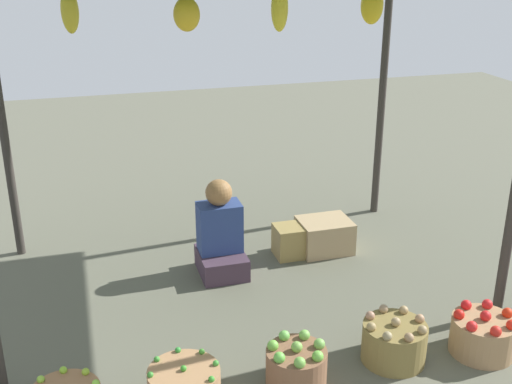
{
  "coord_description": "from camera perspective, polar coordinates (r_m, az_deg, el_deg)",
  "views": [
    {
      "loc": [
        -1.09,
        -4.3,
        2.49
      ],
      "look_at": [
        0.0,
        -0.53,
        0.95
      ],
      "focal_mm": 44.96,
      "sensor_mm": 36.0,
      "label": 1
    }
  ],
  "objects": [
    {
      "name": "ground_plane",
      "position": [
        5.09,
        -1.67,
        -7.91
      ],
      "size": [
        14.0,
        14.0,
        0.0
      ],
      "primitive_type": "plane",
      "color": "#5C5D4C"
    },
    {
      "name": "vendor_person",
      "position": [
        5.1,
        -3.19,
        -4.07
      ],
      "size": [
        0.36,
        0.44,
        0.78
      ],
      "color": "#43303F",
      "rests_on": "ground"
    },
    {
      "name": "basket_green_apples",
      "position": [
        3.95,
        3.6,
        -15.26
      ],
      "size": [
        0.37,
        0.37,
        0.31
      ],
      "color": "brown",
      "rests_on": "ground"
    },
    {
      "name": "basket_potatoes",
      "position": [
        4.24,
        12.18,
        -12.88
      ],
      "size": [
        0.41,
        0.41,
        0.31
      ],
      "color": "olive",
      "rests_on": "ground"
    },
    {
      "name": "basket_red_tomatoes",
      "position": [
        4.47,
        19.53,
        -11.87
      ],
      "size": [
        0.41,
        0.41,
        0.3
      ],
      "color": "#A07B53",
      "rests_on": "ground"
    },
    {
      "name": "wooden_crate_near_vendor",
      "position": [
        5.54,
        6.11,
        -3.86
      ],
      "size": [
        0.44,
        0.36,
        0.28
      ],
      "primitive_type": "cube",
      "color": "tan",
      "rests_on": "ground"
    },
    {
      "name": "wooden_crate_stacked_rear",
      "position": [
        5.44,
        3.64,
        -4.3
      ],
      "size": [
        0.37,
        0.25,
        0.27
      ],
      "primitive_type": "cube",
      "color": "#9A8248",
      "rests_on": "ground"
    }
  ]
}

